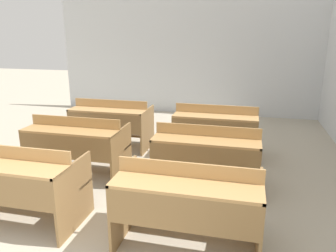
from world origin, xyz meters
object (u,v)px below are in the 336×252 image
Objects in this scene: bench_front_right at (188,202)px; bench_second_left at (77,144)px; bench_front_left at (16,181)px; bench_third_right at (215,128)px; bench_third_left at (111,121)px; bench_second_right at (207,155)px.

bench_front_right is 1.00× the size of bench_second_left.
bench_front_left is 1.00× the size of bench_front_right.
bench_front_right is 1.00× the size of bench_third_right.
bench_front_left is at bearing -126.59° from bench_third_right.
bench_third_left and bench_third_right have the same top height.
bench_second_left is 2.23m from bench_third_right.
bench_third_right is at bearing 90.49° from bench_second_right.
bench_front_right is 2.24m from bench_second_left.
bench_third_left is at bearing 90.20° from bench_second_left.
bench_third_left is (-1.85, 2.51, 0.00)m from bench_front_right.
bench_third_right is (1.87, 2.52, 0.00)m from bench_front_left.
bench_third_left is (-0.00, 1.25, 0.00)m from bench_second_left.
bench_front_right is at bearing -34.41° from bench_second_left.
bench_front_left is at bearing -90.40° from bench_third_left.
bench_second_left and bench_third_left have the same top height.
bench_front_left is 1.00× the size of bench_third_left.
bench_second_right is (1.86, 0.01, 0.00)m from bench_second_left.
bench_third_left is 1.00× the size of bench_third_right.
bench_front_right and bench_second_left have the same top height.
bench_third_right is at bearing 53.41° from bench_front_left.
bench_front_left is 2.51m from bench_third_left.
bench_second_right is at bearing 34.08° from bench_front_left.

